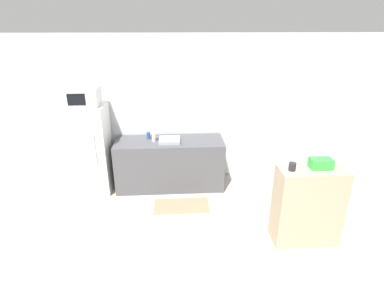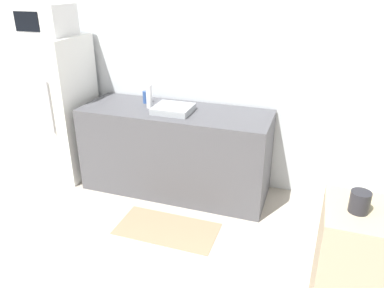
{
  "view_description": "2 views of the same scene",
  "coord_description": "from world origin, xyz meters",
  "views": [
    {
      "loc": [
        -0.1,
        -1.98,
        2.73
      ],
      "look_at": [
        0.13,
        1.82,
        1.2
      ],
      "focal_mm": 28.0,
      "sensor_mm": 36.0,
      "label": 1
    },
    {
      "loc": [
        1.08,
        -0.36,
        2.03
      ],
      "look_at": [
        0.29,
        1.91,
        0.96
      ],
      "focal_mm": 35.0,
      "sensor_mm": 36.0,
      "label": 2
    }
  ],
  "objects": [
    {
      "name": "microwave",
      "position": [
        -1.54,
        2.8,
        1.66
      ],
      "size": [
        0.5,
        0.4,
        0.3
      ],
      "color": "white",
      "rests_on": "refrigerator"
    },
    {
      "name": "refrigerator",
      "position": [
        -1.54,
        2.8,
        0.75
      ],
      "size": [
        0.63,
        0.65,
        1.51
      ],
      "color": "white",
      "rests_on": "ground_plane"
    },
    {
      "name": "sink_basin",
      "position": [
        -0.19,
        2.77,
        0.9
      ],
      "size": [
        0.36,
        0.32,
        0.06
      ],
      "primitive_type": "cube",
      "color": "#9EA3A8",
      "rests_on": "counter"
    },
    {
      "name": "counter",
      "position": [
        -0.2,
        2.82,
        0.43
      ],
      "size": [
        1.86,
        0.66,
        0.87
      ],
      "primitive_type": "cube",
      "color": "#4C4C51",
      "rests_on": "ground_plane"
    },
    {
      "name": "kitchen_rug",
      "position": [
        -0.02,
        2.14,
        0.0
      ],
      "size": [
        0.89,
        0.45,
        0.01
      ],
      "primitive_type": "cube",
      "color": "#937A5B",
      "rests_on": "ground_plane"
    },
    {
      "name": "jar",
      "position": [
        1.32,
        1.22,
        1.11
      ],
      "size": [
        0.09,
        0.09,
        0.1
      ],
      "primitive_type": "cylinder",
      "color": "#232328",
      "rests_on": "shelf_cabinet"
    },
    {
      "name": "bottle_short",
      "position": [
        -0.56,
        2.95,
        0.93
      ],
      "size": [
        0.06,
        0.06,
        0.12
      ],
      "primitive_type": "cylinder",
      "color": "#2D4C8C",
      "rests_on": "counter"
    },
    {
      "name": "wall_back",
      "position": [
        0.0,
        3.2,
        1.3
      ],
      "size": [
        8.0,
        0.06,
        2.6
      ],
      "primitive_type": "cube",
      "color": "silver",
      "rests_on": "ground_plane"
    },
    {
      "name": "bottle_tall",
      "position": [
        -0.46,
        2.82,
        0.98
      ],
      "size": [
        0.06,
        0.06,
        0.23
      ],
      "primitive_type": "cylinder",
      "color": "silver",
      "rests_on": "counter"
    }
  ]
}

